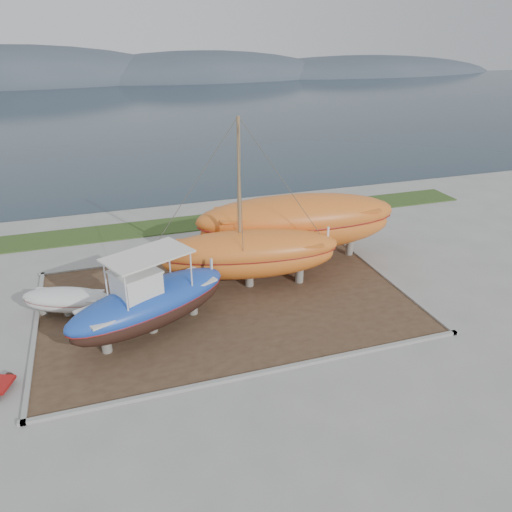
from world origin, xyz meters
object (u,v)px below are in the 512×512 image
object	(u,v)px
orange_sailboat	(249,207)
orange_bare_hull	(297,229)
blue_caique	(149,295)
white_dinghy	(67,303)

from	to	relation	value
orange_sailboat	orange_bare_hull	bearing A→B (deg)	41.84
blue_caique	orange_sailboat	distance (m)	6.75
white_dinghy	orange_bare_hull	world-z (taller)	orange_bare_hull
blue_caique	orange_bare_hull	size ratio (longest dim) A/B	0.67
white_dinghy	orange_sailboat	size ratio (longest dim) A/B	0.45
white_dinghy	orange_sailboat	world-z (taller)	orange_sailboat
white_dinghy	orange_bare_hull	bearing A→B (deg)	33.17
blue_caique	orange_sailboat	world-z (taller)	orange_sailboat
blue_caique	orange_bare_hull	world-z (taller)	orange_bare_hull
blue_caique	orange_sailboat	xyz separation A→B (m)	(5.56, 2.86, 2.56)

